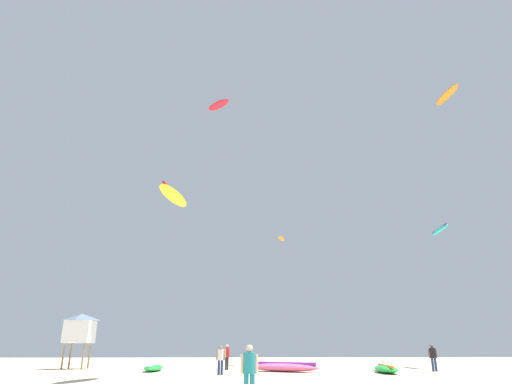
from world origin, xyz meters
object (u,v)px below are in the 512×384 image
person_right (433,355)px  kite_aloft_2 (439,230)px  person_left (227,355)px  lifeguard_tower (80,328)px  person_midground (221,358)px  kite_aloft_4 (281,239)px  kite_grounded_far (154,368)px  kite_grounded_mid (386,369)px  kite_aloft_1 (218,105)px  kite_grounded_near (283,367)px  kite_aloft_3 (447,95)px  kite_aloft_0 (174,196)px  person_foreground (249,368)px

person_right → kite_aloft_2: (4.90, 5.98, 10.85)m
person_left → lifeguard_tower: 12.13m
person_midground → kite_aloft_4: bearing=162.2°
kite_grounded_far → kite_grounded_mid: bearing=-10.6°
kite_aloft_4 → kite_aloft_1: bearing=-144.9°
person_left → kite_grounded_near: 4.87m
kite_aloft_1 → kite_grounded_near: bearing=-52.3°
lifeguard_tower → kite_aloft_2: bearing=2.5°
person_left → kite_aloft_4: bearing=91.9°
kite_grounded_mid → lifeguard_tower: (-22.42, 6.33, 2.80)m
kite_grounded_mid → kite_aloft_3: 26.90m
person_left → kite_aloft_2: (19.58, 3.23, 10.85)m
kite_grounded_near → kite_aloft_4: bearing=83.4°
kite_aloft_2 → person_left: bearing=-170.6°
kite_grounded_near → kite_aloft_0: kite_aloft_0 is taller
person_right → kite_aloft_2: size_ratio=0.49×
person_left → kite_grounded_far: bearing=-131.7°
lifeguard_tower → kite_aloft_0: kite_aloft_0 is taller
person_left → kite_grounded_far: (-5.16, -1.50, -0.81)m
person_right → kite_aloft_4: (-9.35, 11.91, 11.30)m
person_left → kite_grounded_near: bearing=-2.7°
person_right → kite_aloft_4: 18.89m
person_foreground → kite_aloft_2: kite_aloft_2 is taller
person_midground → person_left: (0.31, 5.71, 0.05)m
person_right → kite_grounded_near: size_ratio=0.34×
person_foreground → kite_grounded_far: size_ratio=0.42×
kite_aloft_1 → lifeguard_tower: bearing=-166.5°
kite_aloft_0 → person_left: bearing=70.0°
kite_grounded_mid → lifeguard_tower: 23.46m
person_midground → kite_aloft_3: (21.17, 5.94, 23.67)m
kite_grounded_far → kite_aloft_0: size_ratio=0.94×
person_midground → lifeguard_tower: bearing=-120.4°
person_foreground → lifeguard_tower: bearing=-146.2°
person_right → kite_grounded_mid: person_right is taller
kite_aloft_1 → kite_grounded_far: bearing=-121.9°
lifeguard_tower → kite_aloft_1: bearing=13.5°
person_right → kite_aloft_3: (6.18, 2.97, 23.62)m
lifeguard_tower → kite_aloft_0: bearing=-52.9°
lifeguard_tower → kite_aloft_2: kite_aloft_2 is taller
lifeguard_tower → kite_grounded_near: bearing=-16.3°
person_left → kite_aloft_0: 13.65m
person_foreground → person_left: (-1.04, 19.59, 0.04)m
kite_grounded_mid → kite_aloft_1: kite_aloft_1 is taller
kite_grounded_mid → kite_grounded_far: size_ratio=1.09×
person_left → kite_aloft_1: size_ratio=0.66×
person_midground → person_left: bearing=179.8°
person_left → kite_aloft_4: (5.33, 9.17, 11.30)m
kite_grounded_far → kite_aloft_2: 27.76m
kite_grounded_mid → kite_aloft_3: size_ratio=1.17×
person_right → kite_grounded_far: person_right is taller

